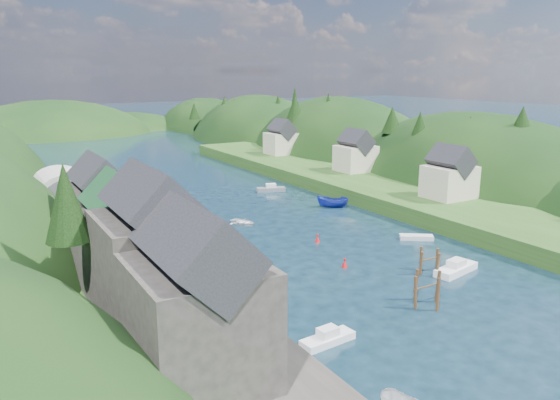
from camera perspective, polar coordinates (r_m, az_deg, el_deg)
ground at (r=96.79m, az=-6.59°, el=0.29°), size 600.00×600.00×0.00m
hillside_right at (r=141.82m, az=6.11°, el=1.42°), size 36.00×245.56×48.00m
far_hills at (r=216.49m, az=-19.67°, el=3.93°), size 103.00×68.00×44.00m
hill_trees at (r=109.10m, az=-9.57°, el=7.60°), size 92.20×148.98×12.35m
quay_left at (r=61.68m, az=-15.80°, el=-6.81°), size 12.00×110.00×2.00m
terrace_left_grass at (r=60.42m, az=-22.28°, el=-7.50°), size 12.00×110.00×2.50m
quayside_buildings at (r=46.77m, az=-14.33°, el=-5.31°), size 8.00×35.84×12.90m
boat_sheds at (r=78.11m, az=-21.00°, el=0.29°), size 7.00×21.00×7.50m
terrace_right at (r=101.00m, az=8.84°, el=1.46°), size 16.00×120.00×2.40m
right_bank_cottages at (r=108.45m, az=7.39°, el=4.82°), size 9.00×59.24×8.41m
piling_cluster_near at (r=54.12m, az=15.07°, el=-9.27°), size 3.42×3.17×3.79m
piling_cluster_far at (r=62.54m, az=15.31°, el=-6.43°), size 2.96×2.78×3.26m
channel_buoy_near at (r=62.61m, az=6.77°, el=-6.58°), size 0.70×0.70×1.10m
channel_buoy_far at (r=71.23m, az=3.94°, el=-4.03°), size 0.70×0.70×1.10m
moored_boats at (r=71.28m, az=-0.34°, el=-3.91°), size 34.10×93.26×2.07m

